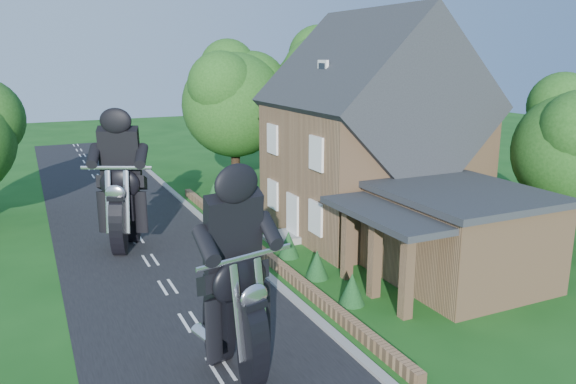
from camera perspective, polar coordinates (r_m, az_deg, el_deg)
name	(u,v)px	position (r m, az deg, el deg)	size (l,w,h in m)	color
ground	(190,322)	(18.34, -9.91, -12.91)	(120.00, 120.00, 0.00)	#144714
road	(190,322)	(18.34, -9.91, -12.88)	(7.00, 80.00, 0.02)	black
kerb	(295,300)	(19.45, 0.68, -10.87)	(0.30, 80.00, 0.12)	gray
garden_wall	(257,248)	(23.89, -3.16, -5.74)	(0.30, 22.00, 0.40)	#9C744F
house	(371,139)	(26.58, 8.41, 5.35)	(9.54, 8.64, 10.24)	#9C744F
annex	(457,234)	(21.53, 16.77, -4.14)	(7.05, 5.94, 3.44)	#9C744F
tree_house_right	(439,110)	(32.24, 15.13, 8.00)	(6.51, 6.00, 8.40)	black
tree_behind_house	(333,86)	(36.93, 4.58, 10.72)	(7.81, 7.20, 10.08)	black
tree_behind_left	(240,95)	(35.31, -4.90, 9.77)	(6.94, 6.40, 9.16)	black
shrub_a	(352,289)	(19.19, 6.52, -9.73)	(0.90, 0.90, 1.10)	#123918
shrub_b	(317,264)	(21.19, 2.95, -7.33)	(0.90, 0.90, 1.10)	#123918
shrub_c	(288,244)	(23.28, 0.05, -5.33)	(0.90, 0.90, 1.10)	#123918
shrub_d	(245,214)	(27.68, -4.37, -2.24)	(0.90, 0.90, 1.10)	#123918
shrub_e	(228,202)	(29.95, -6.07, -1.04)	(0.90, 0.90, 1.10)	#123918
shrub_f	(214,192)	(32.25, -7.54, -0.01)	(0.90, 0.90, 1.10)	#123918
motorcycle_lead	(236,346)	(15.09, -5.31, -15.32)	(0.46, 1.83, 1.70)	black
motorcycle_follow	(125,229)	(25.09, -16.22, -3.61)	(0.49, 1.96, 1.82)	black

